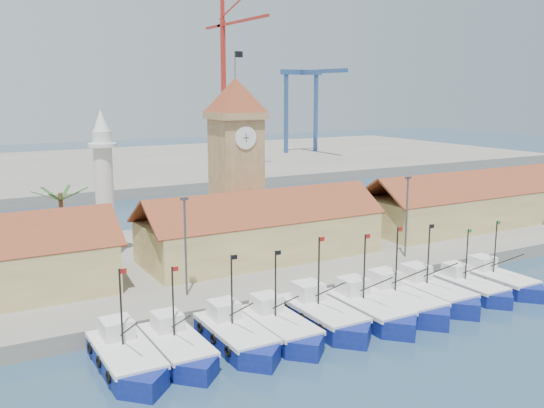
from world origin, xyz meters
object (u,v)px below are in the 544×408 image
minaret (104,184)px  clock_tower (236,158)px  boat_5 (370,311)px  boat_0 (127,360)px

minaret → clock_tower: bearing=-7.6°
clock_tower → boat_5: bearing=-87.5°
clock_tower → minaret: clock_tower is taller
minaret → boat_5: bearing=-58.4°
boat_5 → boat_0: bearing=177.6°
boat_0 → boat_5: size_ratio=0.98×
boat_5 → clock_tower: size_ratio=0.46×
boat_0 → boat_5: boat_5 is taller
minaret → boat_0: bearing=-101.7°
boat_0 → minaret: minaret is taller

